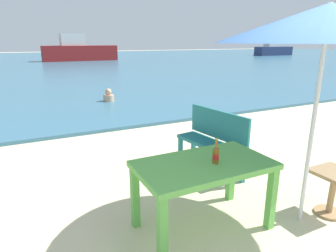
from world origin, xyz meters
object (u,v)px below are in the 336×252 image
at_px(patio_umbrella, 328,23).
at_px(boat_fishing_trawler, 273,50).
at_px(beer_bottle_amber, 216,154).
at_px(picnic_table_green, 204,172).
at_px(swimmer_person, 109,96).
at_px(boat_tanker, 79,51).
at_px(bench_teal_center, 213,137).
at_px(side_table_wood, 333,187).

bearing_deg(patio_umbrella, boat_fishing_trawler, 44.92).
relative_size(beer_bottle_amber, boat_fishing_trawler, 0.05).
height_order(picnic_table_green, swimmer_person, picnic_table_green).
distance_m(beer_bottle_amber, boat_tanker, 28.46).
relative_size(bench_teal_center, boat_fishing_trawler, 0.23).
distance_m(beer_bottle_amber, side_table_wood, 1.52).
height_order(picnic_table_green, bench_teal_center, bench_teal_center).
distance_m(patio_umbrella, side_table_wood, 1.81).
distance_m(patio_umbrella, boat_fishing_trawler, 39.89).
relative_size(patio_umbrella, swimmer_person, 5.61).
bearing_deg(side_table_wood, picnic_table_green, 162.62).
xyz_separation_m(patio_umbrella, boat_tanker, (2.82, 28.54, -1.12)).
relative_size(picnic_table_green, boat_tanker, 0.20).
relative_size(bench_teal_center, boat_tanker, 0.18).
bearing_deg(beer_bottle_amber, patio_umbrella, -19.12).
relative_size(patio_umbrella, boat_fishing_trawler, 0.42).
bearing_deg(swimmer_person, boat_tanker, 82.00).
xyz_separation_m(beer_bottle_amber, bench_teal_center, (0.85, 1.23, -0.31)).
bearing_deg(swimmer_person, patio_umbrella, -88.70).
bearing_deg(picnic_table_green, swimmer_person, 82.65).
bearing_deg(bench_teal_center, patio_umbrella, -85.78).
bearing_deg(boat_tanker, swimmer_person, -98.00).
xyz_separation_m(bench_teal_center, boat_tanker, (2.93, 26.98, 0.46)).
height_order(beer_bottle_amber, boat_tanker, boat_tanker).
relative_size(patio_umbrella, boat_tanker, 0.33).
height_order(picnic_table_green, side_table_wood, picnic_table_green).
bearing_deg(boat_fishing_trawler, beer_bottle_amber, -136.39).
height_order(picnic_table_green, boat_tanker, boat_tanker).
height_order(swimmer_person, boat_tanker, boat_tanker).
relative_size(side_table_wood, swimmer_person, 1.32).
bearing_deg(beer_bottle_amber, swimmer_person, 83.49).
bearing_deg(boat_tanker, picnic_table_green, -97.84).
distance_m(boat_fishing_trawler, boat_tanker, 25.42).
relative_size(beer_bottle_amber, side_table_wood, 0.49).
xyz_separation_m(beer_bottle_amber, swimmer_person, (0.80, 6.98, -0.61)).
bearing_deg(picnic_table_green, boat_fishing_trawler, 43.46).
distance_m(bench_teal_center, boat_fishing_trawler, 38.87).
distance_m(patio_umbrella, boat_tanker, 28.70).
bearing_deg(bench_teal_center, swimmer_person, 90.50).
bearing_deg(side_table_wood, boat_tanker, 85.20).
distance_m(swimmer_person, boat_fishing_trawler, 35.23).
bearing_deg(patio_umbrella, picnic_table_green, 159.38).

